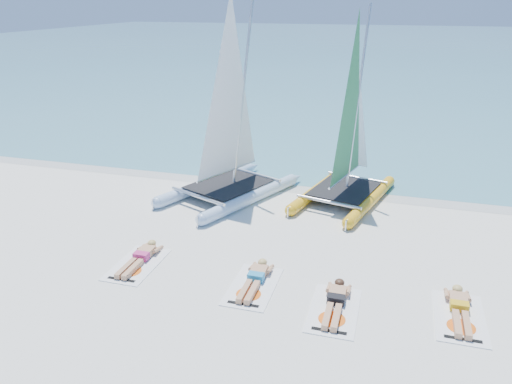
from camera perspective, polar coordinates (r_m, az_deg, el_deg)
ground at (r=12.59m, az=0.40°, el=-7.84°), size 140.00×140.00×0.00m
sea at (r=73.90m, az=14.30°, el=15.92°), size 140.00×115.00×0.01m
wet_sand_strip at (r=17.47m, az=5.29°, el=0.67°), size 140.00×1.40×0.01m
catamaran_blue at (r=16.01m, az=-3.02°, el=6.35°), size 4.14×5.46×6.72m
catamaran_yellow at (r=16.27m, az=10.96°, el=6.04°), size 3.22×5.00×6.20m
towel_a at (r=12.74m, az=-13.43°, el=-8.05°), size 1.00×1.85×0.02m
sunbather_a at (r=12.83m, az=-13.06°, el=-7.24°), size 0.37×1.73×0.26m
towel_b at (r=11.54m, az=-0.35°, el=-10.73°), size 1.00×1.85×0.02m
sunbather_b at (r=11.64m, az=-0.08°, el=-9.80°), size 0.37×1.73×0.26m
towel_c at (r=10.89m, az=8.92°, el=-13.18°), size 1.00×1.85×0.02m
sunbather_c at (r=10.99m, az=9.09°, el=-12.16°), size 0.37×1.73×0.26m
towel_d at (r=11.36m, az=22.24°, el=-13.10°), size 1.00×1.85×0.02m
sunbather_d at (r=11.46m, az=22.23°, el=-12.12°), size 0.37×1.73×0.26m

